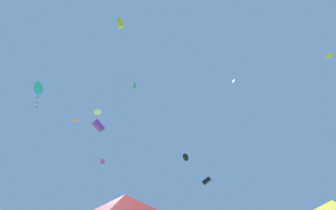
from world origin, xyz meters
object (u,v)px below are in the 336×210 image
Objects in this scene: kite_purple_box at (98,125)px; kite_magenta_box at (103,161)px; canopy_tent_red at (124,207)px; kite_blue_delta at (233,81)px; kite_yellow_delta at (328,56)px; kite_black_box at (207,181)px; kite_black_delta at (186,157)px; kite_green_box at (135,86)px; kite_cyan_delta at (39,89)px; kite_yellow_box at (120,23)px; kite_white_delta at (97,112)px; kite_pink_delta at (75,121)px.

kite_magenta_box is at bearing 107.19° from kite_purple_box.
kite_magenta_box is at bearing 115.77° from canopy_tent_red.
kite_blue_delta is 13.83m from kite_yellow_delta.
kite_yellow_delta reaches higher than kite_black_box.
kite_black_delta is at bearing -178.89° from kite_yellow_delta.
kite_green_box is 0.40× the size of kite_black_delta.
kite_black_delta is at bearing 45.03° from kite_cyan_delta.
kite_purple_box is at bearing -72.81° from kite_magenta_box.
kite_magenta_box is 0.51× the size of kite_yellow_delta.
kite_yellow_box reaches higher than kite_green_box.
kite_cyan_delta is 37.47m from kite_yellow_delta.
kite_magenta_box is (3.72, -5.47, -8.71)m from kite_white_delta.
canopy_tent_red is at bearing -33.68° from kite_cyan_delta.
kite_purple_box is 0.86× the size of kite_pink_delta.
canopy_tent_red is 4.47× the size of kite_blue_delta.
kite_green_box is 14.31m from kite_black_delta.
kite_pink_delta is (-10.32, 13.33, 10.85)m from canopy_tent_red.
kite_blue_delta is (14.64, -1.30, -1.22)m from kite_green_box.
kite_cyan_delta is at bearing -146.70° from kite_blue_delta.
kite_pink_delta is 5.51m from kite_magenta_box.
kite_blue_delta is (18.75, 7.46, 8.22)m from kite_pink_delta.
kite_green_box is at bearing 174.91° from kite_blue_delta.
kite_yellow_box is 0.69× the size of kite_black_delta.
kite_black_box is at bearing 79.91° from canopy_tent_red.
kite_yellow_box is at bearing 115.60° from canopy_tent_red.
canopy_tent_red is 2.66× the size of kite_yellow_delta.
kite_black_delta is 12.86m from kite_blue_delta.
kite_blue_delta is 1.17× the size of kite_magenta_box.
kite_black_box is at bearing 170.92° from kite_blue_delta.
kite_yellow_box is at bearing -162.21° from kite_yellow_delta.
kite_magenta_box is at bearing 116.47° from kite_yellow_box.
kite_yellow_delta reaches higher than kite_black_delta.
kite_yellow_delta is at bearing 13.48° from kite_pink_delta.
canopy_tent_red is 30.63m from kite_green_box.
kite_white_delta is at bearing -161.48° from kite_green_box.
kite_green_box reaches higher than kite_white_delta.
kite_green_box is 28.18m from kite_yellow_delta.
kite_black_delta is (7.64, -1.43, -12.02)m from kite_green_box.
kite_green_box reaches higher than kite_purple_box.
kite_blue_delta reaches higher than kite_purple_box.
canopy_tent_red is at bearing -52.25° from kite_pink_delta.
kite_yellow_box is at bearing -58.29° from kite_white_delta.
canopy_tent_red is 18.21m from kite_cyan_delta.
kite_black_box is at bearing 19.90° from kite_black_delta.
kite_blue_delta is at bearing 33.30° from kite_cyan_delta.
kite_purple_box is 17.07m from kite_white_delta.
kite_yellow_delta reaches higher than kite_white_delta.
kite_black_delta is 2.84× the size of kite_magenta_box.
kite_magenta_box is (4.27, 7.34, -5.22)m from kite_cyan_delta.
kite_purple_box is 1.54× the size of kite_magenta_box.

